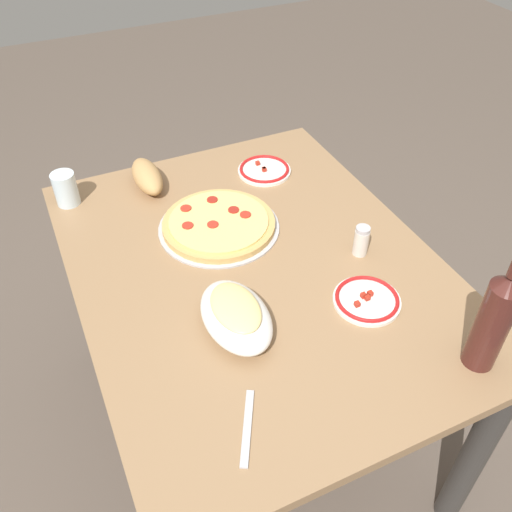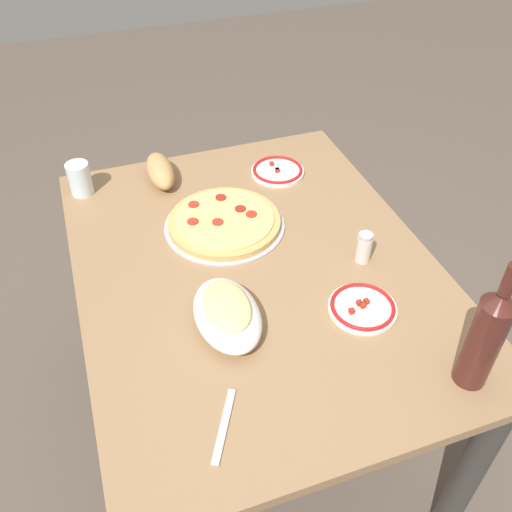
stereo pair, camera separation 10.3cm
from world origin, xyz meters
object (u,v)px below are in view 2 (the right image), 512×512
object	(u,v)px
wine_bottle	(485,337)
pepperoni_pizza	(224,222)
water_glass	(80,179)
spice_shaker	(364,247)
side_plate_far	(278,171)
baked_pasta_dish	(227,313)
dining_table	(256,298)
bread_loaf	(160,171)
side_plate_near	(362,307)

from	to	relation	value
wine_bottle	pepperoni_pizza	bearing A→B (deg)	27.19
water_glass	spice_shaker	bearing A→B (deg)	-129.93
pepperoni_pizza	spice_shaker	distance (m)	0.40
wine_bottle	side_plate_far	xyz separation A→B (m)	(0.87, 0.10, -0.13)
pepperoni_pizza	water_glass	distance (m)	0.47
pepperoni_pizza	baked_pasta_dish	xyz separation A→B (m)	(-0.36, 0.10, 0.03)
side_plate_far	baked_pasta_dish	bearing A→B (deg)	148.88
wine_bottle	side_plate_far	distance (m)	0.89
wine_bottle	water_glass	size ratio (longest dim) A/B	3.23
side_plate_far	pepperoni_pizza	bearing A→B (deg)	130.67
dining_table	side_plate_far	distance (m)	0.46
dining_table	bread_loaf	xyz separation A→B (m)	(0.47, 0.15, 0.16)
dining_table	wine_bottle	distance (m)	0.63
side_plate_far	bread_loaf	size ratio (longest dim) A/B	0.89
dining_table	side_plate_near	distance (m)	0.33
dining_table	water_glass	size ratio (longest dim) A/B	11.76
spice_shaker	wine_bottle	bearing A→B (deg)	-174.47
wine_bottle	bread_loaf	world-z (taller)	wine_bottle
side_plate_near	spice_shaker	distance (m)	0.19
bread_loaf	wine_bottle	bearing A→B (deg)	-154.01
pepperoni_pizza	side_plate_near	size ratio (longest dim) A/B	2.07
wine_bottle	side_plate_far	world-z (taller)	wine_bottle
side_plate_far	spice_shaker	world-z (taller)	spice_shaker
wine_bottle	side_plate_far	bearing A→B (deg)	6.74
side_plate_far	spice_shaker	distance (m)	0.47
pepperoni_pizza	spice_shaker	world-z (taller)	spice_shaker
pepperoni_pizza	spice_shaker	xyz separation A→B (m)	(-0.26, -0.30, 0.03)
dining_table	side_plate_near	bearing A→B (deg)	-141.44
wine_bottle	spice_shaker	bearing A→B (deg)	5.53
baked_pasta_dish	side_plate_far	distance (m)	0.66
pepperoni_pizza	baked_pasta_dish	bearing A→B (deg)	164.39
side_plate_near	spice_shaker	size ratio (longest dim) A/B	1.90
baked_pasta_dish	wine_bottle	size ratio (longest dim) A/B	0.73
water_glass	dining_table	bearing A→B (deg)	-140.78
spice_shaker	pepperoni_pizza	bearing A→B (deg)	49.84
bread_loaf	spice_shaker	xyz separation A→B (m)	(-0.54, -0.43, 0.01)
side_plate_near	bread_loaf	distance (m)	0.78
dining_table	wine_bottle	bearing A→B (deg)	-147.36
dining_table	spice_shaker	world-z (taller)	spice_shaker
dining_table	wine_bottle	size ratio (longest dim) A/B	3.64
pepperoni_pizza	water_glass	size ratio (longest dim) A/B	3.38
wine_bottle	water_glass	bearing A→B (deg)	36.06
side_plate_far	dining_table	bearing A→B (deg)	151.77
dining_table	side_plate_near	xyz separation A→B (m)	(-0.24, -0.19, 0.13)
dining_table	spice_shaker	size ratio (longest dim) A/B	13.68
wine_bottle	spice_shaker	size ratio (longest dim) A/B	3.76
wine_bottle	water_glass	xyz separation A→B (m)	(0.97, 0.71, -0.08)
water_glass	side_plate_near	bearing A→B (deg)	-140.99
water_glass	bread_loaf	bearing A→B (deg)	-93.75
pepperoni_pizza	wine_bottle	world-z (taller)	wine_bottle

